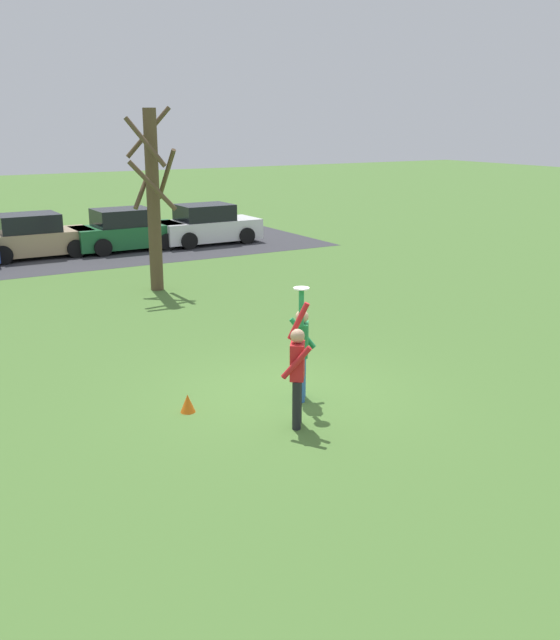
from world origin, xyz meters
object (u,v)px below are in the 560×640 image
parked_car_white (207,226)px  person_catcher (302,347)px  person_defender (297,369)px  frisbee_disc (301,288)px  parked_car_tan (32,237)px  parked_car_green (126,231)px  field_cone_orange (188,403)px  bare_tree_tall (153,195)px

parked_car_white → person_catcher: bearing=-110.2°
parked_car_white → person_defender: bearing=-111.2°
frisbee_disc → parked_car_tan: frisbee_disc is taller
person_defender → parked_car_tan: 17.79m
frisbee_disc → parked_car_green: size_ratio=0.07×
person_defender → field_cone_orange: person_defender is taller
frisbee_disc → bare_tree_tall: 9.84m
person_defender → frisbee_disc: bearing=0.0°
person_catcher → bare_tree_tall: 9.79m
parked_car_green → bare_tree_tall: size_ratio=0.79×
parked_car_white → bare_tree_tall: bare_tree_tall is taller
frisbee_disc → parked_car_tan: 17.09m
parked_car_tan → parked_car_green: same height
person_defender → bare_tree_tall: bare_tree_tall is taller
person_catcher → bare_tree_tall: bearing=-150.2°
frisbee_disc → person_catcher: bearing=54.3°
person_defender → parked_car_green: size_ratio=0.50×
parked_car_green → field_cone_orange: bearing=-106.1°
person_catcher → frisbee_disc: frisbee_disc is taller
parked_car_white → field_cone_orange: size_ratio=12.87×
person_defender → parked_car_tan: size_ratio=0.50×
person_defender → parked_car_white: size_ratio=0.50×
person_catcher → frisbee_disc: size_ratio=7.66×
field_cone_orange → bare_tree_tall: bearing=71.8°
person_catcher → parked_car_white: (5.82, 16.39, -0.25)m
field_cone_orange → person_catcher: bearing=-13.7°
bare_tree_tall → person_defender: bearing=-99.1°
person_defender → parked_car_tan: bearing=36.6°
bare_tree_tall → field_cone_orange: bearing=-108.2°
field_cone_orange → parked_car_tan: bearing=86.4°
frisbee_disc → bare_tree_tall: bare_tree_tall is taller
parked_car_tan → parked_car_green: size_ratio=1.00×
person_catcher → parked_car_tan: 16.86m
parked_car_tan → bare_tree_tall: size_ratio=0.79×
bare_tree_tall → field_cone_orange: bare_tree_tall is taller
parked_car_green → parked_car_white: 3.34m
person_defender → parked_car_tan: person_defender is taller
parked_car_green → parked_car_white: size_ratio=1.00×
parked_car_green → field_cone_orange: size_ratio=12.87×
person_defender → parked_car_white: bearing=15.1°
person_catcher → person_defender: person_catcher is taller
frisbee_disc → field_cone_orange: size_ratio=0.85×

